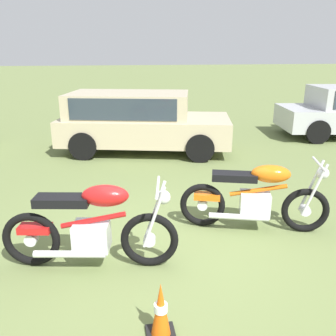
% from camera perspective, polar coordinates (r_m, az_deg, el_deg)
% --- Properties ---
extents(ground_plane, '(120.00, 120.00, 0.00)m').
position_cam_1_polar(ground_plane, '(4.67, 0.90, -12.62)').
color(ground_plane, olive).
extents(motorcycle_red, '(2.00, 0.69, 1.02)m').
position_cam_1_polar(motorcycle_red, '(4.19, -12.07, -9.16)').
color(motorcycle_red, black).
rests_on(motorcycle_red, ground).
extents(motorcycle_orange, '(1.96, 0.89, 1.02)m').
position_cam_1_polar(motorcycle_orange, '(5.07, 13.76, -4.49)').
color(motorcycle_orange, black).
rests_on(motorcycle_orange, ground).
extents(car_beige, '(4.37, 2.72, 1.43)m').
position_cam_1_polar(car_beige, '(8.86, -4.90, 8.00)').
color(car_beige, '#BCAD8C').
rests_on(car_beige, ground).
extents(traffic_cone, '(0.25, 0.25, 0.54)m').
position_cam_1_polar(traffic_cone, '(3.32, -1.16, -21.98)').
color(traffic_cone, '#EA590F').
rests_on(traffic_cone, ground).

